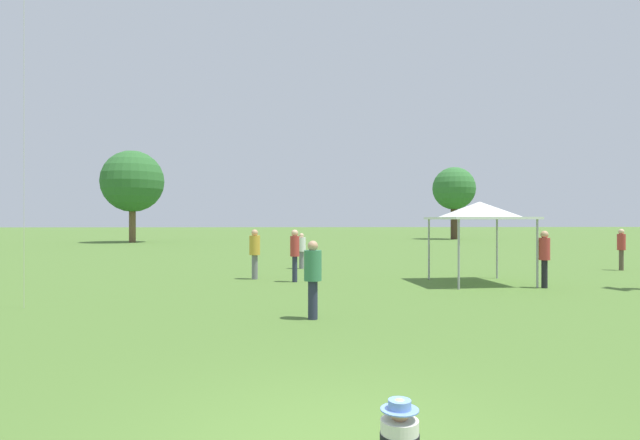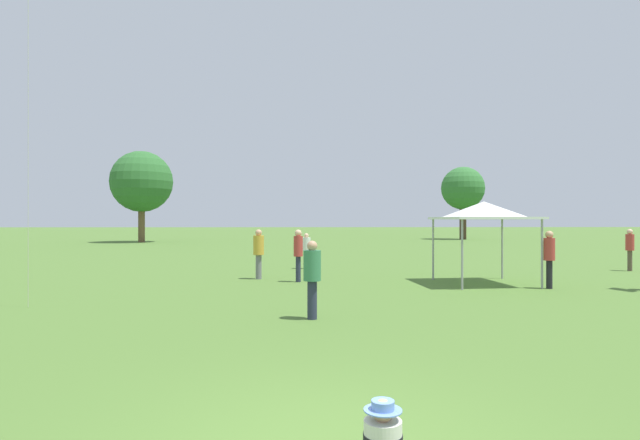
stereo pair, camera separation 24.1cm
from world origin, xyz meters
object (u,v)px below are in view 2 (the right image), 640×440
seated_toddler (382,440)px  person_standing_5 (549,254)px  person_standing_1 (298,250)px  canopy_tent (484,211)px  person_standing_2 (630,246)px  distant_tree_1 (142,182)px  person_standing_6 (306,248)px  person_standing_4 (259,250)px  person_standing_3 (312,273)px  distant_tree_0 (463,189)px

seated_toddler → person_standing_5: (7.14, 11.34, 0.87)m
person_standing_1 → canopy_tent: 6.60m
person_standing_2 → distant_tree_1: size_ratio=0.20×
seated_toddler → person_standing_1: 13.38m
person_standing_2 → person_standing_6: person_standing_2 is taller
person_standing_6 → canopy_tent: bearing=-130.9°
person_standing_4 → person_standing_6: 4.30m
seated_toddler → person_standing_3: bearing=82.2°
person_standing_2 → person_standing_4: size_ratio=0.98×
person_standing_5 → person_standing_1: bearing=103.4°
distant_tree_0 → person_standing_3: bearing=-111.5°
person_standing_5 → distant_tree_0: distant_tree_0 is taller
person_standing_4 → distant_tree_1: (-14.51, 31.28, 4.90)m
canopy_tent → seated_toddler: bearing=-113.5°
person_standing_4 → canopy_tent: canopy_tent is taller
seated_toddler → distant_tree_1: 48.89m
person_standing_2 → person_standing_3: bearing=92.7°
seated_toddler → person_standing_1: bearing=81.7°
person_standing_1 → canopy_tent: (6.41, -0.71, 1.38)m
person_standing_2 → person_standing_6: 14.05m
person_standing_2 → seated_toddler: bearing=108.2°
person_standing_6 → distant_tree_0: size_ratio=0.19×
seated_toddler → canopy_tent: 13.93m
person_standing_1 → person_standing_5: (8.07, -1.98, -0.01)m
person_standing_4 → distant_tree_0: (19.74, 37.77, 4.67)m
person_standing_5 → distant_tree_1: (-24.07, 34.17, 4.88)m
person_standing_6 → distant_tree_1: 32.25m
person_standing_5 → distant_tree_1: 42.08m
seated_toddler → canopy_tent: (5.48, 12.60, 2.27)m
person_standing_6 → distant_tree_1: bearing=32.0°
person_standing_5 → person_standing_6: size_ratio=1.16×
person_standing_2 → distant_tree_0: bearing=-39.7°
distant_tree_1 → person_standing_3: bearing=-67.1°
person_standing_2 → person_standing_5: size_ratio=0.98×
person_standing_1 → person_standing_4: size_ratio=1.01×
person_standing_4 → person_standing_5: (9.56, -2.89, 0.02)m
person_standing_6 → distant_tree_0: (17.96, 33.87, 4.83)m
distant_tree_0 → distant_tree_1: distant_tree_1 is taller
person_standing_6 → canopy_tent: size_ratio=0.50×
distant_tree_0 → person_standing_6: bearing=-117.9°
person_standing_2 → distant_tree_1: bearing=13.2°
distant_tree_0 → person_standing_1: bearing=-115.3°
canopy_tent → distant_tree_0: size_ratio=0.39×
person_standing_4 → person_standing_6: person_standing_4 is taller
person_standing_1 → person_standing_5: bearing=47.5°
person_standing_5 → person_standing_3: bearing=148.6°
person_standing_2 → distant_tree_1: distant_tree_1 is taller
person_standing_4 → distant_tree_1: 34.83m
person_standing_5 → person_standing_6: bearing=76.0°
person_standing_3 → distant_tree_1: (-16.41, 38.86, 4.96)m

